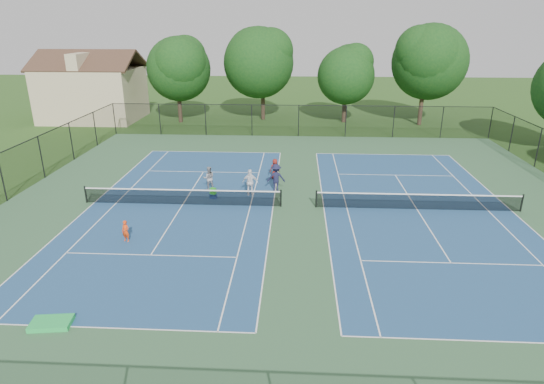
# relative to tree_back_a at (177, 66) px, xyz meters

# --- Properties ---
(ground) EXTENTS (140.00, 140.00, 0.00)m
(ground) POSITION_rel_tree_back_a_xyz_m (13.00, -24.00, -6.04)
(ground) COLOR #234716
(ground) RESTS_ON ground
(court_pad) EXTENTS (36.00, 36.00, 0.01)m
(court_pad) POSITION_rel_tree_back_a_xyz_m (13.00, -24.00, -6.03)
(court_pad) COLOR #325A3E
(court_pad) RESTS_ON ground
(tennis_court_left) EXTENTS (12.00, 23.83, 1.07)m
(tennis_court_left) POSITION_rel_tree_back_a_xyz_m (6.00, -24.00, -5.94)
(tennis_court_left) COLOR navy
(tennis_court_left) RESTS_ON ground
(tennis_court_right) EXTENTS (12.00, 23.83, 1.07)m
(tennis_court_right) POSITION_rel_tree_back_a_xyz_m (20.00, -24.00, -5.94)
(tennis_court_right) COLOR navy
(tennis_court_right) RESTS_ON ground
(perimeter_fence) EXTENTS (36.08, 36.08, 3.02)m
(perimeter_fence) POSITION_rel_tree_back_a_xyz_m (13.00, -24.00, -4.44)
(perimeter_fence) COLOR black
(perimeter_fence) RESTS_ON ground
(tree_back_a) EXTENTS (6.80, 6.80, 9.15)m
(tree_back_a) POSITION_rel_tree_back_a_xyz_m (0.00, 0.00, 0.00)
(tree_back_a) COLOR #2D2116
(tree_back_a) RESTS_ON ground
(tree_back_b) EXTENTS (7.60, 7.60, 10.03)m
(tree_back_b) POSITION_rel_tree_back_a_xyz_m (9.00, 2.00, 0.56)
(tree_back_b) COLOR #2D2116
(tree_back_b) RESTS_ON ground
(tree_back_c) EXTENTS (6.00, 6.00, 8.40)m
(tree_back_c) POSITION_rel_tree_back_a_xyz_m (18.00, 1.00, -0.56)
(tree_back_c) COLOR #2D2116
(tree_back_c) RESTS_ON ground
(tree_back_d) EXTENTS (7.80, 7.80, 10.37)m
(tree_back_d) POSITION_rel_tree_back_a_xyz_m (26.00, 0.00, 0.79)
(tree_back_d) COLOR #2D2116
(tree_back_d) RESTS_ON ground
(clapboard_house) EXTENTS (10.80, 8.10, 7.65)m
(clapboard_house) POSITION_rel_tree_back_a_xyz_m (-10.00, 1.00, -2.95)
(clapboard_house) COLOR tan
(clapboard_house) RESTS_ON ground
(child_player) EXTENTS (0.47, 0.38, 1.13)m
(child_player) POSITION_rel_tree_back_a_xyz_m (4.35, -29.01, -5.48)
(child_player) COLOR #F44010
(child_player) RESTS_ON ground
(instructor) EXTENTS (0.88, 0.75, 1.57)m
(instructor) POSITION_rel_tree_back_a_xyz_m (7.12, -21.25, -5.25)
(instructor) COLOR gray
(instructor) RESTS_ON ground
(bystander_a) EXTENTS (1.04, 0.47, 1.74)m
(bystander_a) POSITION_rel_tree_back_a_xyz_m (9.95, -22.23, -5.17)
(bystander_a) COLOR white
(bystander_a) RESTS_ON ground
(bystander_b) EXTENTS (1.22, 0.75, 1.83)m
(bystander_b) POSITION_rel_tree_back_a_xyz_m (11.53, -21.29, -5.13)
(bystander_b) COLOR #181A36
(bystander_b) RESTS_ON ground
(bystander_c) EXTENTS (0.80, 0.62, 1.45)m
(bystander_c) POSITION_rel_tree_back_a_xyz_m (11.35, -18.85, -5.31)
(bystander_c) COLOR maroon
(bystander_c) RESTS_ON ground
(ball_crate) EXTENTS (0.44, 0.35, 0.29)m
(ball_crate) POSITION_rel_tree_back_a_xyz_m (7.66, -22.85, -5.89)
(ball_crate) COLOR navy
(ball_crate) RESTS_ON ground
(ball_hopper) EXTENTS (0.41, 0.36, 0.38)m
(ball_hopper) POSITION_rel_tree_back_a_xyz_m (7.66, -22.85, -5.55)
(ball_hopper) COLOR #1F9F1C
(ball_hopper) RESTS_ON ball_crate
(green_tarp) EXTENTS (1.53, 1.03, 0.19)m
(green_tarp) POSITION_rel_tree_back_a_xyz_m (4.01, -35.84, -5.93)
(green_tarp) COLOR green
(green_tarp) RESTS_ON ground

